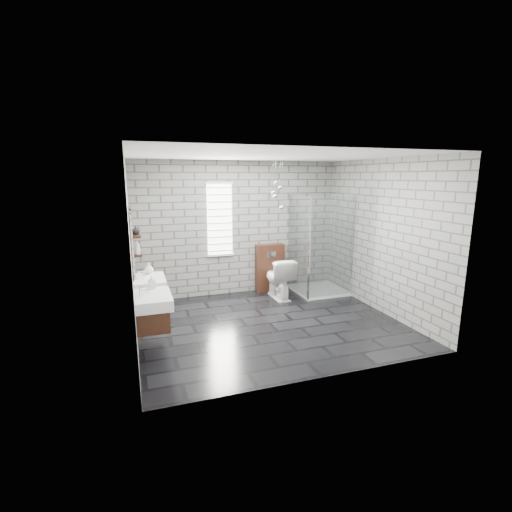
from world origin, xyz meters
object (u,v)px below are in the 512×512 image
shower_enclosure (318,270)px  toilet (279,278)px  vanity_right (147,284)px  vanity_left (150,302)px  cistern_panel (270,268)px

shower_enclosure → toilet: bearing=178.9°
vanity_right → vanity_left: bearing=-90.0°
vanity_left → cistern_panel: vanity_left is taller
vanity_left → vanity_right: 0.89m
toilet → vanity_right: bearing=16.9°
vanity_right → shower_enclosure: (3.41, 0.80, -0.25)m
vanity_left → cistern_panel: 3.38m
vanity_right → shower_enclosure: 3.51m
vanity_left → cistern_panel: size_ratio=1.57×
shower_enclosure → toilet: size_ratio=2.49×
vanity_right → cistern_panel: bearing=27.3°
cistern_panel → shower_enclosure: bearing=-31.1°
cistern_panel → shower_enclosure: size_ratio=0.49×
cistern_panel → toilet: size_ratio=1.23×
shower_enclosure → vanity_left: bearing=-153.7°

